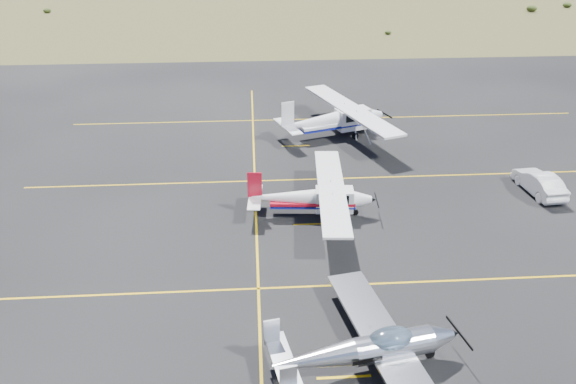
# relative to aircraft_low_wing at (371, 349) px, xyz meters

# --- Properties ---
(ground) EXTENTS (1600.00, 1600.00, 0.00)m
(ground) POSITION_rel_aircraft_low_wing_xyz_m (2.00, 3.21, -1.01)
(ground) COLOR #383D1C
(ground) RESTS_ON ground
(apron) EXTENTS (72.00, 72.00, 0.02)m
(apron) POSITION_rel_aircraft_low_wing_xyz_m (2.00, 10.21, -1.01)
(apron) COLOR black
(apron) RESTS_ON ground
(aircraft_low_wing) EXTENTS (7.10, 9.79, 2.12)m
(aircraft_low_wing) POSITION_rel_aircraft_low_wing_xyz_m (0.00, 0.00, 0.00)
(aircraft_low_wing) COLOR silver
(aircraft_low_wing) RESTS_ON apron
(aircraft_cessna) EXTENTS (6.14, 10.21, 2.58)m
(aircraft_cessna) POSITION_rel_aircraft_low_wing_xyz_m (-0.90, 11.70, 0.14)
(aircraft_cessna) COLOR white
(aircraft_cessna) RESTS_ON apron
(aircraft_plain) EXTENTS (8.52, 12.11, 3.11)m
(aircraft_plain) POSITION_rel_aircraft_low_wing_xyz_m (2.02, 23.42, 0.37)
(aircraft_plain) COLOR white
(aircraft_plain) RESTS_ON apron
(sedan) EXTENTS (1.74, 4.13, 1.33)m
(sedan) POSITION_rel_aircraft_low_wing_xyz_m (12.79, 13.48, -0.34)
(sedan) COLOR silver
(sedan) RESTS_ON apron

